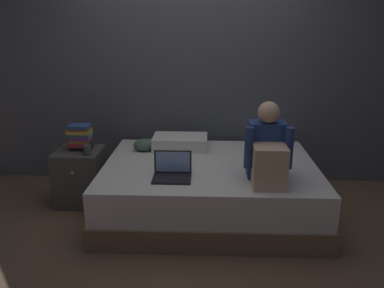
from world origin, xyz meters
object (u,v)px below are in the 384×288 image
mug (87,150)px  pillow (180,142)px  bed (210,188)px  nightstand (81,176)px  person_sitting (268,152)px  book_stack (80,137)px  clothes_pile (147,144)px  laptop (172,172)px

mug → pillow: bearing=24.7°
bed → nightstand: size_ratio=3.62×
person_sitting → pillow: size_ratio=1.17×
book_stack → clothes_pile: 0.67m
laptop → book_stack: book_stack is taller
pillow → bed: bearing=-55.5°
bed → nightstand: nightstand is taller
person_sitting → clothes_pile: size_ratio=2.42×
laptop → mug: 0.95m
bed → person_sitting: (0.46, -0.39, 0.50)m
bed → person_sitting: person_sitting is taller
nightstand → book_stack: book_stack is taller
pillow → clothes_pile: 0.34m
pillow → book_stack: size_ratio=2.23×
laptop → pillow: bearing=89.2°
book_stack → clothes_pile: size_ratio=0.93×
person_sitting → pillow: bearing=132.7°
mug → clothes_pile: (0.52, 0.33, -0.04)m
nightstand → bed: bearing=-7.6°
nightstand → laptop: laptop is taller
pillow → mug: 0.95m
bed → mug: mug is taller
pillow → mug: mug is taller
bed → pillow: 0.63m
nightstand → book_stack: bearing=60.3°
nightstand → book_stack: (0.02, 0.04, 0.40)m
bed → nightstand: 1.31m
person_sitting → clothes_pile: 1.37m
person_sitting → laptop: size_ratio=2.05×
bed → person_sitting: bearing=-39.9°
laptop → pillow: (0.01, 0.81, 0.01)m
nightstand → mug: size_ratio=6.14×
nightstand → pillow: pillow is taller
bed → nightstand: (-1.30, 0.17, 0.03)m
pillow → book_stack: bearing=-166.1°
person_sitting → book_stack: person_sitting is taller
laptop → clothes_pile: 0.82m
mug → laptop: bearing=-26.2°
mug → book_stack: bearing=125.2°
mug → bed: bearing=-2.7°
laptop → pillow: size_ratio=0.57×
bed → nightstand: bearing=172.4°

